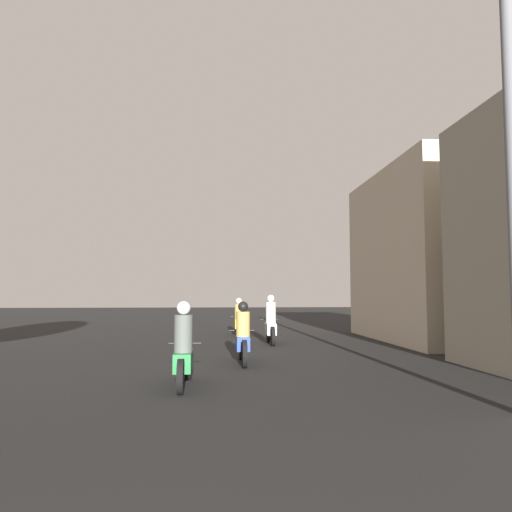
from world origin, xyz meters
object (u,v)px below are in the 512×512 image
object	(u,v)px
motorcycle_silver	(271,325)
motorcycle_blue	(243,338)
motorcycle_green	(183,353)
utility_pole_near	(512,135)
building_right_far	(453,256)
motorcycle_yellow	(239,321)

from	to	relation	value
motorcycle_silver	motorcycle_blue	bearing A→B (deg)	-111.55
motorcycle_green	motorcycle_silver	world-z (taller)	motorcycle_silver
motorcycle_blue	utility_pole_near	world-z (taller)	utility_pole_near
motorcycle_blue	building_right_far	xyz separation A→B (m)	(7.76, 5.22, 2.37)
building_right_far	motorcycle_yellow	bearing A→B (deg)	160.87
motorcycle_green	utility_pole_near	size ratio (longest dim) A/B	0.26
motorcycle_silver	motorcycle_yellow	size ratio (longest dim) A/B	0.97
motorcycle_silver	utility_pole_near	distance (m)	10.48
motorcycle_green	motorcycle_silver	size ratio (longest dim) A/B	1.03
motorcycle_blue	motorcycle_yellow	xyz separation A→B (m)	(0.27, 7.82, -0.01)
building_right_far	utility_pole_near	distance (m)	11.32
building_right_far	utility_pole_near	size ratio (longest dim) A/B	1.03
motorcycle_blue	motorcycle_yellow	distance (m)	7.83
motorcycle_green	motorcycle_yellow	xyz separation A→B (m)	(1.48, 10.66, -0.01)
motorcycle_blue	motorcycle_silver	bearing A→B (deg)	83.79
motorcycle_blue	motorcycle_silver	world-z (taller)	motorcycle_silver
utility_pole_near	motorcycle_green	bearing A→B (deg)	153.09
motorcycle_yellow	utility_pole_near	xyz separation A→B (m)	(3.22, -13.05, 3.26)
motorcycle_green	motorcycle_silver	bearing A→B (deg)	62.40
motorcycle_blue	utility_pole_near	size ratio (longest dim) A/B	0.27
motorcycle_green	motorcycle_yellow	distance (m)	10.77
motorcycle_yellow	utility_pole_near	bearing A→B (deg)	-72.47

